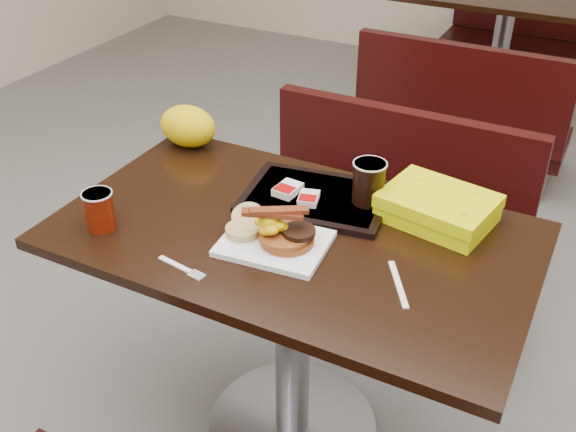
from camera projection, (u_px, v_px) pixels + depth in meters
The scene contains 24 objects.
floor at pixel (292, 429), 2.11m from camera, with size 6.00×7.00×0.01m, color slate.
table_near at pixel (293, 341), 1.90m from camera, with size 1.20×0.70×0.75m, color black, non-canonical shape.
bench_near_n at pixel (380, 224), 2.44m from camera, with size 1.00×0.46×0.72m, color black, non-canonical shape.
table_far at pixel (499, 59), 3.85m from camera, with size 1.20×0.70×0.75m, color black, non-canonical shape.
bench_far_s at pixel (466, 105), 3.33m from camera, with size 1.00×0.46×0.72m, color black, non-canonical shape.
bench_far_n at pixel (522, 28), 4.38m from camera, with size 1.00×0.46×0.72m, color black, non-canonical shape.
platter at pixel (274, 243), 1.64m from camera, with size 0.26×0.20×0.02m, color white.
pancake_stack at pixel (287, 238), 1.63m from camera, with size 0.13×0.13×0.03m, color #8D3F17.
sausage_patty at pixel (299, 231), 1.61m from camera, with size 0.08×0.08×0.01m, color black.
scrambled_eggs at pixel (269, 223), 1.61m from camera, with size 0.09×0.08×0.05m, color #E5C204.
bacon_strips at pixel (272, 213), 1.59m from camera, with size 0.15×0.06×0.01m, color #41040A, non-canonical shape.
muffin_bottom at pixel (242, 231), 1.66m from camera, with size 0.08×0.08×0.02m, color tan.
muffin_top at pixel (248, 217), 1.69m from camera, with size 0.08×0.08×0.02m, color tan.
coffee_cup_near at pixel (100, 210), 1.69m from camera, with size 0.07×0.07×0.10m, color maroon.
fork at pixel (175, 264), 1.58m from camera, with size 0.14×0.03×0.00m, color white, non-canonical shape.
knife at pixel (398, 284), 1.52m from camera, with size 0.17×0.01×0.00m, color white.
condiment_syrup at pixel (260, 205), 1.80m from camera, with size 0.04×0.03×0.01m, color #C26008.
condiment_ketchup at pixel (270, 218), 1.74m from camera, with size 0.05×0.03×0.01m, color #8C0504.
tray at pixel (316, 198), 1.82m from camera, with size 0.38×0.27×0.02m, color black.
hashbrown_sleeve_left at pixel (288, 189), 1.82m from camera, with size 0.06×0.08×0.02m, color silver.
hashbrown_sleeve_right at pixel (309, 198), 1.78m from camera, with size 0.05×0.07×0.02m, color silver.
coffee_cup_far at pixel (369, 183), 1.76m from camera, with size 0.08×0.08×0.12m, color black.
clamshell at pixel (438, 207), 1.73m from camera, with size 0.27×0.21×0.07m, color #DADE03.
paper_bag at pixel (188, 126), 2.07m from camera, with size 0.18×0.13×0.13m, color #DEA707.
Camera 1 is at (0.63, -1.26, 1.70)m, focal length 41.99 mm.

